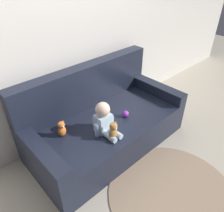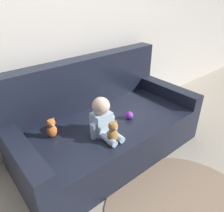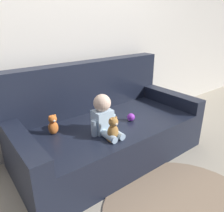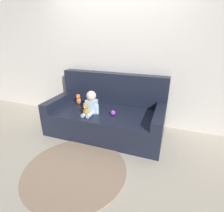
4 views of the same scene
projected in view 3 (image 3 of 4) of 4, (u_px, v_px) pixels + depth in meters
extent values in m
plane|color=#B7AD99|center=(110.00, 155.00, 2.48)|extent=(12.00, 12.00, 0.00)
cube|color=silver|center=(78.00, 32.00, 2.43)|extent=(8.00, 0.05, 2.60)
cube|color=black|center=(110.00, 138.00, 2.40)|extent=(2.00, 0.99, 0.43)
cube|color=black|center=(88.00, 86.00, 2.52)|extent=(2.00, 0.18, 0.57)
cube|color=black|center=(20.00, 143.00, 1.77)|extent=(0.16, 0.99, 0.15)
cube|color=black|center=(166.00, 97.00, 2.82)|extent=(0.16, 0.99, 0.15)
cube|color=silver|center=(102.00, 121.00, 2.07)|extent=(0.18, 0.14, 0.22)
sphere|color=beige|center=(102.00, 103.00, 2.00)|extent=(0.16, 0.16, 0.16)
cylinder|color=silver|center=(109.00, 136.00, 1.96)|extent=(0.06, 0.18, 0.06)
cylinder|color=silver|center=(117.00, 134.00, 2.01)|extent=(0.06, 0.18, 0.06)
cylinder|color=silver|center=(94.00, 128.00, 2.01)|extent=(0.06, 0.06, 0.16)
cylinder|color=silver|center=(113.00, 122.00, 2.13)|extent=(0.06, 0.06, 0.16)
ellipsoid|color=#AD7A3D|center=(113.00, 132.00, 1.95)|extent=(0.11, 0.09, 0.14)
sphere|color=#AD7A3D|center=(113.00, 122.00, 1.90)|extent=(0.09, 0.09, 0.09)
sphere|color=#AD7A3D|center=(111.00, 119.00, 1.88)|extent=(0.02, 0.02, 0.02)
sphere|color=#AD7A3D|center=(116.00, 118.00, 1.91)|extent=(0.02, 0.02, 0.02)
sphere|color=beige|center=(116.00, 124.00, 1.88)|extent=(0.03, 0.03, 0.03)
cylinder|color=#AD7A3D|center=(110.00, 140.00, 1.93)|extent=(0.04, 0.06, 0.04)
cylinder|color=#AD7A3D|center=(118.00, 137.00, 1.98)|extent=(0.04, 0.06, 0.04)
ellipsoid|color=orange|center=(53.00, 128.00, 2.04)|extent=(0.10, 0.08, 0.13)
sphere|color=orange|center=(53.00, 119.00, 2.00)|extent=(0.08, 0.08, 0.08)
sphere|color=orange|center=(50.00, 117.00, 1.98)|extent=(0.02, 0.02, 0.02)
sphere|color=orange|center=(55.00, 115.00, 2.01)|extent=(0.02, 0.02, 0.02)
sphere|color=beige|center=(54.00, 121.00, 1.98)|extent=(0.03, 0.03, 0.03)
sphere|color=purple|center=(131.00, 117.00, 2.32)|extent=(0.08, 0.08, 0.08)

